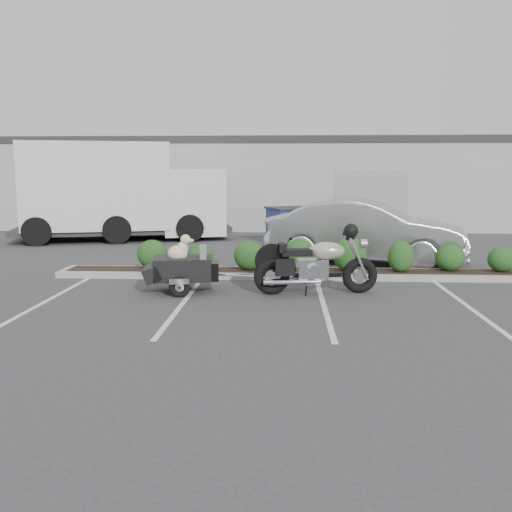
{
  "coord_description": "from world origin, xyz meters",
  "views": [
    {
      "loc": [
        0.45,
        -10.69,
        2.49
      ],
      "look_at": [
        -0.15,
        0.57,
        0.75
      ],
      "focal_mm": 38.0,
      "sensor_mm": 36.0,
      "label": 1
    }
  ],
  "objects_px": {
    "sedan": "(366,232)",
    "dumpster": "(297,225)",
    "motorcycle": "(316,265)",
    "delivery_truck": "(123,194)",
    "pet_trailer": "(182,268)"
  },
  "relations": [
    {
      "from": "pet_trailer",
      "to": "sedan",
      "type": "xyz_separation_m",
      "value": [
        4.38,
        3.86,
        0.36
      ]
    },
    {
      "from": "motorcycle",
      "to": "pet_trailer",
      "type": "xyz_separation_m",
      "value": [
        -2.79,
        0.02,
        -0.07
      ]
    },
    {
      "from": "pet_trailer",
      "to": "sedan",
      "type": "relative_size",
      "value": 0.39
    },
    {
      "from": "motorcycle",
      "to": "pet_trailer",
      "type": "height_order",
      "value": "motorcycle"
    },
    {
      "from": "sedan",
      "to": "motorcycle",
      "type": "bearing_deg",
      "value": 174.46
    },
    {
      "from": "pet_trailer",
      "to": "sedan",
      "type": "height_order",
      "value": "sedan"
    },
    {
      "from": "pet_trailer",
      "to": "dumpster",
      "type": "bearing_deg",
      "value": 64.0
    },
    {
      "from": "motorcycle",
      "to": "sedan",
      "type": "relative_size",
      "value": 0.49
    },
    {
      "from": "delivery_truck",
      "to": "sedan",
      "type": "bearing_deg",
      "value": -45.66
    },
    {
      "from": "dumpster",
      "to": "delivery_truck",
      "type": "relative_size",
      "value": 0.29
    },
    {
      "from": "sedan",
      "to": "delivery_truck",
      "type": "relative_size",
      "value": 0.66
    },
    {
      "from": "sedan",
      "to": "dumpster",
      "type": "bearing_deg",
      "value": 40.93
    },
    {
      "from": "motorcycle",
      "to": "pet_trailer",
      "type": "distance_m",
      "value": 2.79
    },
    {
      "from": "pet_trailer",
      "to": "motorcycle",
      "type": "bearing_deg",
      "value": -8.25
    },
    {
      "from": "dumpster",
      "to": "delivery_truck",
      "type": "distance_m",
      "value": 6.63
    }
  ]
}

